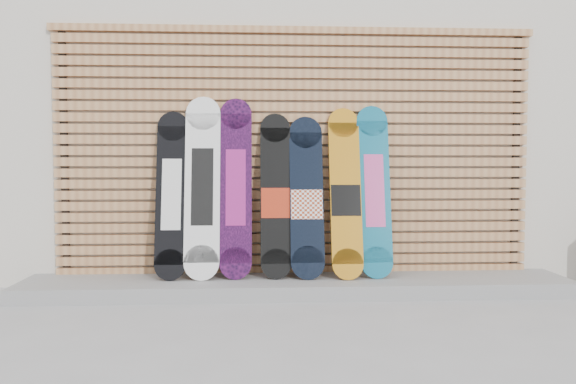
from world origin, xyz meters
name	(u,v)px	position (x,y,z in m)	size (l,w,h in m)	color
ground	(324,314)	(0.00, 0.00, 0.00)	(80.00, 80.00, 0.00)	#99999C
building	(331,110)	(0.50, 3.50, 1.80)	(12.00, 5.00, 3.60)	beige
concrete_step	(297,285)	(-0.15, 0.68, 0.06)	(4.60, 0.70, 0.12)	gray
slat_wall	(295,151)	(-0.15, 0.97, 1.21)	(4.26, 0.08, 2.29)	#AF7549
snowboard_0	(172,194)	(-1.21, 0.78, 0.83)	(0.26, 0.33, 1.43)	black
snowboard_1	(202,187)	(-0.95, 0.78, 0.90)	(0.30, 0.34, 1.56)	white
snowboard_2	(236,187)	(-0.67, 0.79, 0.89)	(0.27, 0.31, 1.54)	black
snowboard_3	(276,196)	(-0.33, 0.78, 0.81)	(0.26, 0.32, 1.41)	black
snowboard_4	(307,198)	(-0.06, 0.76, 0.80)	(0.29, 0.36, 1.39)	black
snowboard_5	(346,193)	(0.27, 0.75, 0.84)	(0.27, 0.38, 1.46)	#C37C14
snowboard_6	(374,191)	(0.52, 0.77, 0.86)	(0.27, 0.34, 1.48)	#0D607F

